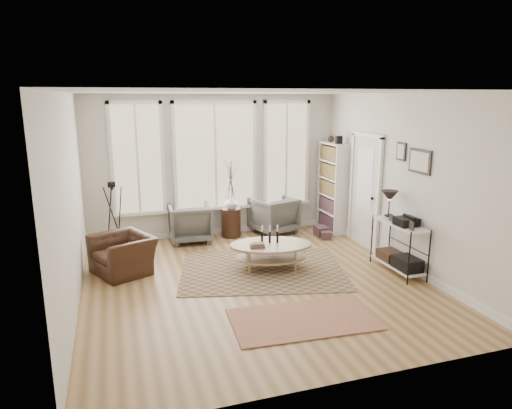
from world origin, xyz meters
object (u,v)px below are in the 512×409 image
object	(u,v)px
accent_chair	(123,254)
low_shelf	(399,242)
coffee_table	(270,249)
armchair_right	(274,215)
bookcase	(333,187)
side_table	(231,199)
armchair_left	(190,223)

from	to	relation	value
accent_chair	low_shelf	bearing A→B (deg)	47.70
coffee_table	armchair_right	xyz separation A→B (m)	(0.77, 1.98, 0.05)
low_shelf	coffee_table	world-z (taller)	low_shelf
bookcase	coffee_table	distance (m)	2.74
side_table	accent_chair	xyz separation A→B (m)	(-2.20, -1.40, -0.49)
coffee_table	armchair_left	distance (m)	2.18
bookcase	low_shelf	world-z (taller)	bookcase
bookcase	coffee_table	world-z (taller)	bookcase
bookcase	armchair_right	xyz separation A→B (m)	(-1.26, 0.22, -0.57)
armchair_left	side_table	xyz separation A→B (m)	(0.86, 0.05, 0.42)
low_shelf	bookcase	bearing A→B (deg)	88.72
low_shelf	side_table	distance (m)	3.49
bookcase	armchair_right	size ratio (longest dim) A/B	2.43
bookcase	side_table	bearing A→B (deg)	174.14
low_shelf	coffee_table	xyz separation A→B (m)	(-1.97, 0.77, -0.17)
bookcase	armchair_left	distance (m)	3.11
armchair_right	low_shelf	bearing A→B (deg)	95.49
armchair_right	accent_chair	xyz separation A→B (m)	(-3.14, -1.40, -0.07)
armchair_left	accent_chair	distance (m)	1.90
low_shelf	armchair_right	world-z (taller)	low_shelf
coffee_table	accent_chair	bearing A→B (deg)	166.45
bookcase	side_table	xyz separation A→B (m)	(-2.19, 0.22, -0.15)
armchair_right	accent_chair	distance (m)	3.44
armchair_right	coffee_table	bearing A→B (deg)	50.67
low_shelf	coffee_table	distance (m)	2.12
armchair_right	bookcase	bearing A→B (deg)	151.73
armchair_left	accent_chair	bearing A→B (deg)	48.05
coffee_table	armchair_right	size ratio (longest dim) A/B	1.78
armchair_left	coffee_table	bearing A→B (deg)	120.95
armchair_left	side_table	bearing A→B (deg)	-173.73
bookcase	accent_chair	world-z (taller)	bookcase
low_shelf	accent_chair	bearing A→B (deg)	162.81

